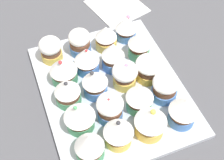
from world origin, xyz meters
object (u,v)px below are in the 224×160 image
at_px(cupcake_1, 165,87).
at_px(cupcake_10, 118,132).
at_px(cupcake_15, 89,146).
at_px(cupcake_16, 80,117).
at_px(cupcake_2, 149,69).
at_px(cupcake_14, 80,42).
at_px(cupcake_11, 110,108).
at_px(cupcake_7, 125,75).
at_px(cupcake_8, 113,56).
at_px(cupcake_18, 63,70).
at_px(cupcake_0, 184,110).
at_px(cupcake_4, 126,27).
at_px(cupcake_9, 106,37).
at_px(cupcake_13, 87,59).
at_px(cupcake_17, 68,93).
at_px(cupcake_3, 140,44).
at_px(cupcake_5, 151,122).
at_px(baking_tray, 112,89).
at_px(cupcake_6, 140,98).
at_px(napkin, 117,6).
at_px(cupcake_12, 95,82).
at_px(cupcake_19, 51,49).

bearing_deg(cupcake_1, cupcake_10, 116.20).
distance_m(cupcake_15, cupcake_16, 0.07).
bearing_deg(cupcake_16, cupcake_2, -70.16).
bearing_deg(cupcake_14, cupcake_11, -179.63).
bearing_deg(cupcake_1, cupcake_16, 91.71).
xyz_separation_m(cupcake_7, cupcake_8, (0.06, 0.01, 0.01)).
height_order(cupcake_8, cupcake_18, cupcake_8).
relative_size(cupcake_0, cupcake_15, 1.02).
xyz_separation_m(cupcake_4, cupcake_18, (-0.08, 0.19, 0.00)).
bearing_deg(cupcake_9, cupcake_16, 146.44).
distance_m(cupcake_13, cupcake_17, 0.10).
xyz_separation_m(cupcake_9, cupcake_15, (-0.27, 0.13, 0.00)).
distance_m(cupcake_8, cupcake_11, 0.15).
xyz_separation_m(cupcake_1, cupcake_2, (0.06, 0.01, -0.00)).
bearing_deg(cupcake_16, cupcake_3, -54.45).
height_order(cupcake_4, cupcake_15, cupcake_15).
height_order(cupcake_13, cupcake_14, cupcake_13).
relative_size(cupcake_8, cupcake_9, 1.15).
relative_size(cupcake_1, cupcake_18, 0.90).
relative_size(cupcake_4, cupcake_13, 0.95).
height_order(cupcake_15, cupcake_18, same).
bearing_deg(cupcake_17, cupcake_1, -107.08).
relative_size(cupcake_8, cupcake_15, 1.06).
bearing_deg(cupcake_5, cupcake_7, 0.28).
xyz_separation_m(cupcake_3, cupcake_9, (0.06, 0.07, -0.01)).
distance_m(baking_tray, cupcake_16, 0.13).
xyz_separation_m(cupcake_14, cupcake_18, (-0.07, 0.06, 0.00)).
distance_m(cupcake_4, cupcake_6, 0.22).
relative_size(cupcake_11, cupcake_17, 1.06).
relative_size(cupcake_1, cupcake_8, 0.85).
bearing_deg(napkin, cupcake_17, 141.20).
bearing_deg(cupcake_0, cupcake_13, 34.68).
distance_m(cupcake_11, cupcake_15, 0.10).
height_order(cupcake_7, cupcake_13, cupcake_13).
xyz_separation_m(baking_tray, cupcake_12, (0.00, 0.04, 0.05)).
bearing_deg(cupcake_6, cupcake_10, 129.80).
xyz_separation_m(cupcake_5, cupcake_17, (0.13, 0.14, -0.01)).
distance_m(cupcake_6, cupcake_11, 0.07).
bearing_deg(cupcake_15, cupcake_16, -1.54).
relative_size(cupcake_9, cupcake_14, 0.98).
relative_size(cupcake_10, cupcake_13, 0.98).
distance_m(cupcake_3, cupcake_18, 0.20).
distance_m(cupcake_11, cupcake_12, 0.07).
distance_m(baking_tray, cupcake_6, 0.09).
distance_m(cupcake_14, cupcake_19, 0.07).
bearing_deg(cupcake_9, cupcake_13, 129.01).
bearing_deg(cupcake_12, cupcake_10, -178.56).
height_order(cupcake_7, cupcake_19, cupcake_7).
relative_size(cupcake_11, cupcake_18, 0.98).
bearing_deg(cupcake_13, cupcake_1, -134.82).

